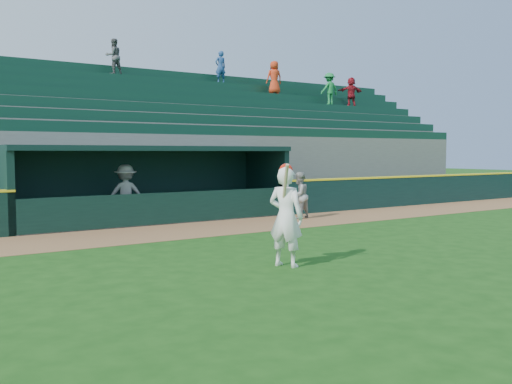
{
  "coord_description": "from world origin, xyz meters",
  "views": [
    {
      "loc": [
        -7.71,
        -9.73,
        2.26
      ],
      "look_at": [
        0.0,
        1.6,
        1.3
      ],
      "focal_mm": 40.0,
      "sensor_mm": 36.0,
      "label": 1
    }
  ],
  "objects": [
    {
      "name": "ground",
      "position": [
        0.0,
        0.0,
        0.0
      ],
      "size": [
        120.0,
        120.0,
        0.0
      ],
      "primitive_type": "plane",
      "color": "#184310",
      "rests_on": "ground"
    },
    {
      "name": "warning_track",
      "position": [
        0.0,
        4.9,
        0.01
      ],
      "size": [
        40.0,
        3.0,
        0.01
      ],
      "primitive_type": "cube",
      "color": "brown",
      "rests_on": "ground"
    },
    {
      "name": "field_wall_right",
      "position": [
        12.25,
        6.55,
        0.6
      ],
      "size": [
        15.5,
        0.3,
        1.2
      ],
      "primitive_type": "cube",
      "color": "black",
      "rests_on": "ground"
    },
    {
      "name": "wall_stripe_right",
      "position": [
        12.25,
        6.55,
        1.23
      ],
      "size": [
        15.5,
        0.32,
        0.06
      ],
      "primitive_type": "cube",
      "color": "yellow",
      "rests_on": "field_wall_right"
    },
    {
      "name": "dugout_player_front",
      "position": [
        4.34,
        5.37,
        0.8
      ],
      "size": [
        0.89,
        0.76,
        1.59
      ],
      "primitive_type": "imported",
      "rotation": [
        0.0,
        0.0,
        3.36
      ],
      "color": "#989893",
      "rests_on": "ground"
    },
    {
      "name": "dugout_player_inside",
      "position": [
        -1.0,
        7.47,
        0.94
      ],
      "size": [
        1.36,
        1.03,
        1.87
      ],
      "primitive_type": "imported",
      "rotation": [
        0.0,
        0.0,
        2.83
      ],
      "color": "#989893",
      "rests_on": "ground"
    },
    {
      "name": "dugout",
      "position": [
        0.0,
        8.0,
        1.36
      ],
      "size": [
        9.4,
        2.8,
        2.46
      ],
      "color": "#61615D",
      "rests_on": "ground"
    },
    {
      "name": "stands",
      "position": [
        0.02,
        12.57,
        2.39
      ],
      "size": [
        34.5,
        6.25,
        7.53
      ],
      "color": "slate",
      "rests_on": "ground"
    },
    {
      "name": "batter_at_plate",
      "position": [
        -0.95,
        -0.84,
        1.02
      ],
      "size": [
        0.74,
        0.88,
        2.05
      ],
      "color": "white",
      "rests_on": "ground"
    }
  ]
}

